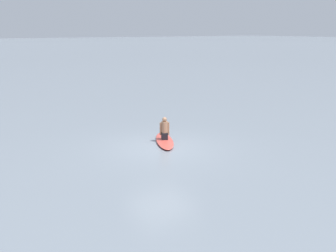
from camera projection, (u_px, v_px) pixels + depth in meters
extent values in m
plane|color=gray|center=(162.00, 148.00, 15.62)|extent=(400.00, 400.00, 0.00)
ellipsoid|color=#D84C3F|center=(165.00, 141.00, 16.40)|extent=(1.76, 2.63, 0.13)
cube|color=black|center=(165.00, 136.00, 16.35)|extent=(0.35, 0.38, 0.28)
cylinder|color=#9E7051|center=(165.00, 127.00, 16.27)|extent=(0.35, 0.35, 0.47)
sphere|color=#9E7051|center=(165.00, 119.00, 16.20)|extent=(0.19, 0.19, 0.19)
cylinder|color=#9E7051|center=(161.00, 129.00, 16.27)|extent=(0.10, 0.10, 0.51)
cylinder|color=#9E7051|center=(168.00, 129.00, 16.30)|extent=(0.10, 0.10, 0.51)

